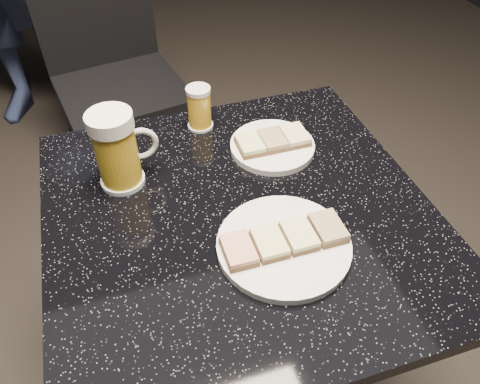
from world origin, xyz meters
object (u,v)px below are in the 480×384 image
Objects in this scene: beer_tumbler at (199,108)px; chair at (113,69)px; beer_mug at (117,150)px; plate_large at (284,245)px; table at (240,288)px; plate_small at (272,146)px.

beer_tumbler is 0.86m from chair.
beer_tumbler is (0.19, 0.13, -0.03)m from beer_mug.
table is at bearing 112.94° from plate_large.
plate_small is at bearing 51.94° from table.
plate_large is 1.45× the size of beer_mug.
beer_mug is at bearing -144.67° from beer_tumbler.
plate_large is at bearing -67.06° from table.
beer_mug is (-0.24, 0.25, 0.07)m from plate_large.
beer_tumbler is (-0.12, 0.13, 0.04)m from plate_small.
plate_large is at bearing -83.05° from beer_tumbler.
plate_small is at bearing -73.34° from chair.
beer_mug is at bearing -178.74° from plate_small.
chair is at bearing 100.72° from beer_tumbler.
plate_small is 0.99m from chair.
table is at bearing -128.06° from plate_small.
plate_large is 2.34× the size of beer_tumbler.
table is at bearing -37.91° from beer_mug.
chair reaches higher than plate_small.
plate_small is at bearing -45.42° from beer_tumbler.
plate_large is 0.27m from table.
chair reaches higher than beer_tumbler.
plate_large is 1.28× the size of plate_small.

